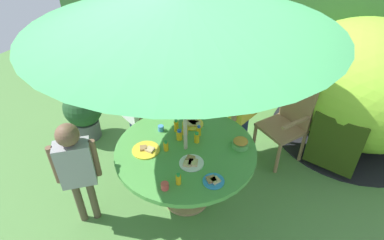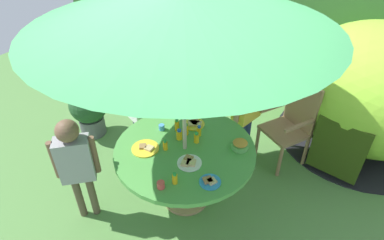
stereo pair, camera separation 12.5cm
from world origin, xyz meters
The scene contains 24 objects.
ground_plane centered at (0.00, 0.00, -0.01)m, with size 10.00×10.00×0.02m, color #548442.
hedge_backdrop centered at (0.00, 3.11, 0.91)m, with size 9.00×0.70×1.82m, color #33602D.
garden_table centered at (0.00, 0.00, 0.59)m, with size 1.32×1.32×0.70m.
patio_umbrella centered at (0.00, 0.00, 1.99)m, with size 2.29×2.29×2.13m.
wooden_chair centered at (0.69, 1.16, 0.55)m, with size 0.60×0.59×1.01m.
dome_tent centered at (1.37, 2.01, 0.74)m, with size 2.26×2.26×1.50m.
potted_plant centered at (-1.64, 0.32, 0.39)m, with size 0.48×0.48×0.69m.
child_in_yellow_shirt centered at (0.23, 0.92, 0.79)m, with size 0.25×0.41×1.24m.
child_in_white_shirt centered at (-0.86, 0.35, 0.74)m, with size 0.37×0.26×1.15m.
child_in_grey_shirt centered at (-0.72, -0.66, 0.73)m, with size 0.33×0.32×1.15m.
snack_bowl centered at (0.44, 0.26, 0.73)m, with size 0.16×0.16×0.08m.
plate_center_front centered at (-0.11, 0.36, 0.71)m, with size 0.22×0.22×0.03m.
plate_near_left centered at (0.40, -0.26, 0.71)m, with size 0.18×0.18×0.03m.
plate_far_right centered at (-0.31, -0.20, 0.70)m, with size 0.26×0.26×0.03m.
plate_far_left centered at (0.14, -0.15, 0.71)m, with size 0.22×0.22×0.03m.
juice_bottle_near_right centered at (-0.10, 0.18, 0.75)m, with size 0.06×0.06×0.12m.
juice_bottle_center_back centered at (0.05, 0.13, 0.75)m, with size 0.05×0.05×0.11m.
juice_bottle_mid_left centered at (0.02, 0.23, 0.75)m, with size 0.04×0.04×0.11m.
juice_bottle_mid_right centered at (-0.15, -0.11, 0.74)m, with size 0.04×0.04×0.10m.
juice_bottle_front_edge centered at (0.16, -0.41, 0.75)m, with size 0.05×0.05×0.11m.
juice_bottle_back_edge centered at (-0.12, 0.09, 0.75)m, with size 0.06×0.06×0.11m.
juice_bottle_spot_a centered at (-0.21, 0.19, 0.76)m, with size 0.05×0.05×0.13m.
cup_near centered at (-0.35, 0.12, 0.72)m, with size 0.06×0.06×0.06m, color #4C99D8.
cup_far centered at (0.09, -0.51, 0.72)m, with size 0.07×0.07×0.06m, color #E04C47.
Camera 2 is at (1.22, -1.91, 2.67)m, focal length 30.02 mm.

